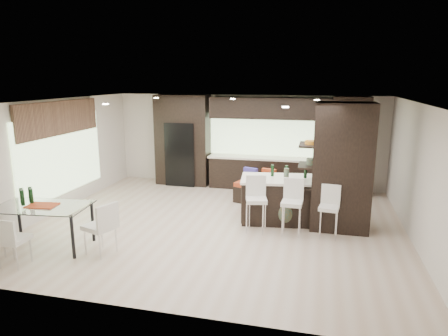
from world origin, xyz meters
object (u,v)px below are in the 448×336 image
(stool_right, at_px, (328,217))
(kitchen_island, at_px, (294,200))
(chair_end, at_px, (100,230))
(stool_left, at_px, (256,210))
(floor_vase, at_px, (286,197))
(bench, at_px, (261,194))
(dining_table, at_px, (44,227))
(stool_mid, at_px, (292,213))
(chair_near, at_px, (14,243))

(stool_right, bearing_deg, kitchen_island, 140.48)
(kitchen_island, height_order, chair_end, kitchen_island)
(kitchen_island, bearing_deg, stool_left, -139.13)
(kitchen_island, distance_m, floor_vase, 0.39)
(stool_left, bearing_deg, bench, 81.65)
(kitchen_island, distance_m, chair_end, 4.22)
(stool_right, xyz_separation_m, bench, (-1.64, 1.87, -0.17))
(chair_end, bearing_deg, bench, -15.46)
(stool_right, distance_m, bench, 2.50)
(bench, bearing_deg, dining_table, -117.08)
(stool_right, xyz_separation_m, dining_table, (-5.27, -1.77, -0.02))
(bench, xyz_separation_m, dining_table, (-3.63, -3.64, 0.15))
(stool_right, bearing_deg, stool_mid, -170.65)
(stool_right, xyz_separation_m, chair_near, (-5.27, -2.56, -0.02))
(chair_end, bearing_deg, dining_table, 108.33)
(stool_mid, bearing_deg, bench, 118.52)
(kitchen_island, height_order, dining_table, kitchen_island)
(chair_near, bearing_deg, chair_end, 31.22)
(floor_vase, height_order, chair_near, floor_vase)
(kitchen_island, xyz_separation_m, stool_left, (-0.74, -0.83, -0.02))
(floor_vase, xyz_separation_m, chair_near, (-4.36, -3.05, -0.23))
(stool_mid, distance_m, dining_table, 4.86)
(stool_left, bearing_deg, stool_mid, -13.22)
(kitchen_island, relative_size, stool_mid, 2.55)
(kitchen_island, distance_m, bench, 1.42)
(stool_mid, relative_size, chair_near, 1.13)
(stool_mid, height_order, stool_right, stool_mid)
(stool_mid, distance_m, stool_right, 0.74)
(kitchen_island, distance_m, stool_left, 1.11)
(kitchen_island, bearing_deg, stool_right, -55.06)
(kitchen_island, relative_size, dining_table, 1.39)
(stool_left, relative_size, stool_right, 1.10)
(stool_mid, height_order, floor_vase, floor_vase)
(dining_table, relative_size, chair_near, 2.08)
(stool_right, xyz_separation_m, floor_vase, (-0.91, 0.49, 0.21))
(stool_right, relative_size, chair_near, 1.05)
(dining_table, bearing_deg, stool_mid, 14.47)
(stool_mid, height_order, chair_end, stool_mid)
(stool_right, bearing_deg, bench, 139.36)
(floor_vase, bearing_deg, stool_right, -28.19)
(kitchen_island, bearing_deg, dining_table, -157.79)
(stool_left, bearing_deg, kitchen_island, 34.83)
(floor_vase, relative_size, chair_end, 1.42)
(bench, bearing_deg, stool_right, -30.96)
(stool_mid, xyz_separation_m, bench, (-0.91, 1.89, -0.20))
(bench, distance_m, chair_near, 5.73)
(dining_table, bearing_deg, chair_end, -6.70)
(bench, relative_size, floor_vase, 1.07)
(floor_vase, xyz_separation_m, chair_end, (-3.17, -2.26, -0.19))
(stool_mid, xyz_separation_m, stool_right, (0.74, 0.02, -0.04))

